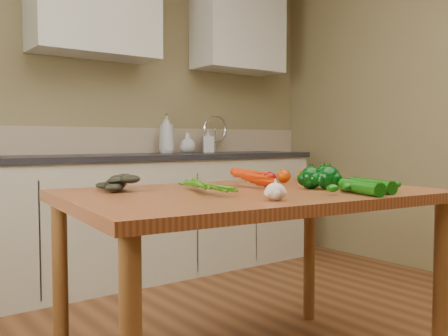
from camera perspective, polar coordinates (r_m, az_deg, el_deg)
The scene contains 18 objects.
room at distance 1.99m, azimuth 13.42°, elevation 10.16°, with size 4.04×5.04×2.64m.
counter_run at distance 3.75m, azimuth -9.03°, elevation -5.20°, with size 2.84×0.64×1.14m.
upper_cabinets at distance 4.08m, azimuth -6.22°, elevation 16.62°, with size 2.15×0.35×0.70m.
table at distance 2.07m, azimuth 3.05°, elevation -5.01°, with size 1.57×1.10×0.80m.
soap_bottle_a at distance 3.96m, azimuth -6.59°, elevation 3.96°, with size 0.12×0.12×0.31m, color silver.
soap_bottle_b at distance 4.16m, azimuth -1.84°, elevation 3.15°, with size 0.09×0.09×0.20m, color silver.
soap_bottle_c at distance 4.00m, azimuth -4.19°, elevation 2.88°, with size 0.13×0.13×0.16m, color silver.
carrot_bunch at distance 2.10m, azimuth 1.99°, elevation -1.46°, with size 0.28×0.21×0.07m, color red, non-canonical shape.
leafy_greens at distance 2.07m, azimuth -12.82°, elevation -1.16°, with size 0.21×0.19×0.11m, color black, non-canonical shape.
garlic_bulb at distance 1.73m, azimuth 5.88°, elevation -2.71°, with size 0.07×0.07×0.06m, color silver.
pepper_a at distance 2.16m, azimuth 9.90°, elevation -1.11°, with size 0.09×0.09×0.09m, color #023308.
pepper_b at distance 2.33m, azimuth 11.26°, elevation -0.85°, with size 0.09×0.09×0.09m, color #023308.
pepper_c at distance 2.14m, azimuth 11.88°, elevation -1.12°, with size 0.10×0.10×0.10m, color #023308.
tomato_a at distance 2.30m, azimuth 5.21°, elevation -1.21°, with size 0.07×0.07×0.06m, color #960402.
tomato_b at distance 2.46m, azimuth 6.83°, elevation -0.90°, with size 0.07×0.07×0.06m, color #BE3904.
tomato_c at distance 2.43m, azimuth 9.17°, elevation -0.95°, with size 0.07×0.07×0.07m, color #BE3904.
zucchini_a at distance 2.08m, azimuth 16.58°, elevation -1.92°, with size 0.05×0.05×0.24m, color #094907.
zucchini_b at distance 1.99m, azimuth 15.38°, elevation -2.13°, with size 0.05×0.05×0.25m, color #094907.
Camera 1 is at (-1.52, -1.09, 1.00)m, focal length 40.00 mm.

